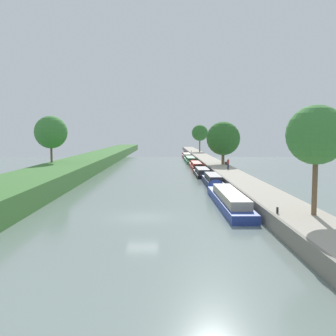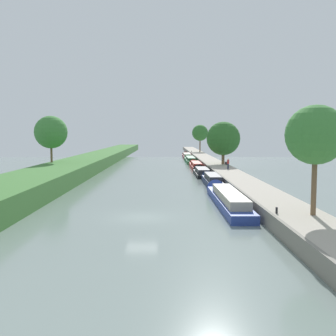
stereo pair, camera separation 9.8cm
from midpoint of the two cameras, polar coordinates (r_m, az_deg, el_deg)
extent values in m
plane|color=slate|center=(31.59, -3.82, -7.20)|extent=(160.00, 160.00, 0.00)
cube|color=#A89E8E|center=(32.81, 16.37, -5.92)|extent=(3.88, 260.00, 1.14)
cube|color=gray|center=(32.27, 12.84, -5.98)|extent=(0.25, 260.00, 1.19)
cube|color=#283D93|center=(36.73, 8.75, -4.93)|extent=(2.12, 15.83, 0.74)
cube|color=#B2A893|center=(35.83, 8.97, -3.98)|extent=(1.74, 11.08, 0.74)
cone|color=#283D93|center=(45.08, 7.02, -3.05)|extent=(2.01, 1.27, 2.01)
cube|color=#141E42|center=(51.35, 6.42, -2.03)|extent=(1.84, 9.81, 0.77)
cube|color=#333338|center=(50.79, 6.50, -1.29)|extent=(1.51, 6.86, 0.67)
cone|color=#141E42|center=(56.74, 5.76, -1.35)|extent=(1.75, 1.10, 1.75)
cube|color=black|center=(62.52, 4.93, -0.85)|extent=(2.17, 9.69, 0.56)
cube|color=#333338|center=(61.98, 4.98, -0.33)|extent=(1.78, 6.78, 0.68)
cone|color=black|center=(67.97, 4.50, -0.37)|extent=(2.06, 1.30, 2.06)
cube|color=maroon|center=(75.26, 4.05, 0.20)|extent=(1.88, 12.52, 0.67)
cube|color=maroon|center=(74.58, 4.09, 0.64)|extent=(1.54, 8.77, 0.58)
cone|color=maroon|center=(82.04, 3.68, 0.61)|extent=(1.79, 1.13, 1.79)
cube|color=#1E6033|center=(91.61, 3.20, 1.09)|extent=(2.09, 15.26, 0.71)
cube|color=#234C2D|center=(90.81, 3.23, 1.46)|extent=(1.71, 10.68, 0.57)
cone|color=#1E6033|center=(99.84, 2.90, 1.42)|extent=(1.98, 1.25, 1.98)
cube|color=maroon|center=(108.72, 2.71, 1.70)|extent=(2.14, 13.97, 0.61)
cube|color=#B2A893|center=(107.99, 2.73, 1.99)|extent=(1.75, 9.78, 0.58)
cone|color=maroon|center=(116.32, 2.50, 1.92)|extent=(2.03, 1.28, 2.03)
cylinder|color=brown|center=(28.37, 20.53, -2.11)|extent=(0.36, 0.36, 4.37)
sphere|color=#3D7F38|center=(28.17, 20.74, 4.56)|extent=(4.04, 4.04, 4.04)
cylinder|color=brown|center=(71.71, 7.99, 1.77)|extent=(0.54, 0.54, 2.98)
sphere|color=#2D6628|center=(71.59, 8.02, 4.29)|extent=(6.08, 6.08, 6.08)
cylinder|color=brown|center=(119.57, 4.62, 3.44)|extent=(0.37, 0.37, 4.39)
sphere|color=#33702D|center=(119.52, 4.64, 5.14)|extent=(4.88, 4.88, 4.88)
cylinder|color=brown|center=(64.55, -16.69, 2.28)|extent=(0.34, 0.34, 3.36)
sphere|color=#3D7F38|center=(64.49, -16.76, 5.03)|extent=(5.15, 5.15, 5.15)
cylinder|color=#282D42|center=(61.80, 8.71, 0.23)|extent=(0.26, 0.26, 0.82)
cylinder|color=#B22D28|center=(61.75, 8.72, 0.89)|extent=(0.34, 0.34, 0.62)
sphere|color=tan|center=(61.72, 8.72, 1.28)|extent=(0.22, 0.22, 0.22)
cylinder|color=black|center=(28.43, 15.57, -5.95)|extent=(0.16, 0.16, 0.45)
cylinder|color=black|center=(116.10, 3.40, 2.43)|extent=(0.16, 0.16, 0.45)
cube|color=#333338|center=(69.92, 8.54, 0.62)|extent=(0.40, 0.08, 0.41)
cube|color=#333338|center=(71.10, 8.39, 0.69)|extent=(0.40, 0.08, 0.41)
cube|color=#38383D|center=(70.49, 8.47, 0.85)|extent=(0.44, 1.50, 0.06)
camera|label=1|loc=(0.05, -90.04, 0.00)|focal=41.79mm
camera|label=2|loc=(0.05, 89.96, 0.00)|focal=41.79mm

